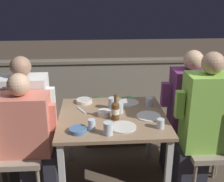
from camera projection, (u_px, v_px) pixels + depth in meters
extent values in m
plane|color=brown|center=(112.00, 180.00, 2.86)|extent=(16.00, 16.00, 0.00)
cube|color=gray|center=(105.00, 89.00, 4.20)|extent=(9.00, 0.14, 0.82)
cube|color=#706656|center=(105.00, 61.00, 4.05)|extent=(9.00, 0.18, 0.04)
cube|color=#937556|center=(112.00, 117.00, 2.61)|extent=(0.99, 0.91, 0.03)
cube|color=silver|center=(62.00, 179.00, 2.33)|extent=(0.05, 0.05, 0.69)
cube|color=silver|center=(168.00, 175.00, 2.39)|extent=(0.05, 0.05, 0.69)
cube|color=silver|center=(70.00, 132.00, 3.08)|extent=(0.05, 0.05, 0.69)
cube|color=silver|center=(150.00, 129.00, 3.14)|extent=(0.05, 0.05, 0.69)
cube|color=brown|center=(115.00, 130.00, 3.57)|extent=(0.74, 0.36, 0.28)
ellipsoid|color=#2D6633|center=(99.00, 110.00, 3.45)|extent=(0.33, 0.47, 0.31)
ellipsoid|color=#2D6633|center=(115.00, 110.00, 3.47)|extent=(0.33, 0.47, 0.31)
ellipsoid|color=#2D6633|center=(132.00, 109.00, 3.48)|extent=(0.33, 0.47, 0.31)
cube|color=gray|center=(19.00, 155.00, 2.52)|extent=(0.43, 0.43, 0.05)
cylinder|color=#7F705B|center=(7.00, 165.00, 2.76)|extent=(0.03, 0.03, 0.41)
cylinder|color=#7F705B|center=(46.00, 163.00, 2.78)|extent=(0.03, 0.03, 0.41)
cube|color=#282833|center=(41.00, 173.00, 2.60)|extent=(0.32, 0.23, 0.46)
cube|color=#E07A66|center=(24.00, 125.00, 2.42)|extent=(0.45, 0.26, 0.54)
cube|color=#E07A66|center=(52.00, 117.00, 2.41)|extent=(0.07, 0.07, 0.24)
sphere|color=tan|center=(19.00, 85.00, 2.29)|extent=(0.19, 0.19, 0.19)
cube|color=gray|center=(22.00, 139.00, 2.77)|extent=(0.43, 0.43, 0.05)
cylinder|color=#7F705B|center=(0.00, 171.00, 2.67)|extent=(0.03, 0.03, 0.41)
cylinder|color=#7F705B|center=(40.00, 169.00, 2.69)|extent=(0.03, 0.03, 0.41)
cylinder|color=#7F705B|center=(11.00, 149.00, 3.02)|extent=(0.03, 0.03, 0.41)
cylinder|color=#7F705B|center=(46.00, 148.00, 3.04)|extent=(0.03, 0.03, 0.41)
cube|color=#282833|center=(41.00, 156.00, 2.86)|extent=(0.31, 0.23, 0.46)
cube|color=white|center=(25.00, 108.00, 2.66)|extent=(0.44, 0.26, 0.62)
cube|color=white|center=(51.00, 100.00, 2.65)|extent=(0.07, 0.07, 0.24)
sphere|color=#99755B|center=(21.00, 67.00, 2.52)|extent=(0.19, 0.19, 0.19)
cube|color=gray|center=(209.00, 149.00, 2.60)|extent=(0.43, 0.43, 0.05)
cylinder|color=#7F705B|center=(181.00, 159.00, 2.84)|extent=(0.03, 0.03, 0.41)
cylinder|color=#7F705B|center=(217.00, 158.00, 2.87)|extent=(0.03, 0.03, 0.41)
cube|color=#282833|center=(189.00, 168.00, 2.66)|extent=(0.28, 0.23, 0.46)
cube|color=#8CCC4C|center=(207.00, 112.00, 2.46)|extent=(0.40, 0.26, 0.70)
cube|color=#8CCC4C|center=(180.00, 104.00, 2.42)|extent=(0.07, 0.07, 0.24)
sphere|color=tan|center=(213.00, 63.00, 2.31)|extent=(0.19, 0.19, 0.19)
cube|color=gray|center=(193.00, 132.00, 2.91)|extent=(0.43, 0.43, 0.05)
cube|color=gray|center=(214.00, 107.00, 2.82)|extent=(0.06, 0.43, 0.51)
cylinder|color=#7F705B|center=(178.00, 162.00, 2.80)|extent=(0.03, 0.03, 0.41)
cylinder|color=#7F705B|center=(215.00, 160.00, 2.83)|extent=(0.03, 0.03, 0.41)
cylinder|color=#7F705B|center=(169.00, 142.00, 3.15)|extent=(0.03, 0.03, 0.41)
cylinder|color=#7F705B|center=(201.00, 141.00, 3.17)|extent=(0.03, 0.03, 0.41)
cube|color=#282833|center=(175.00, 150.00, 2.97)|extent=(0.26, 0.23, 0.46)
cube|color=#6B2D66|center=(189.00, 101.00, 2.78)|extent=(0.37, 0.26, 0.65)
cube|color=#6B2D66|center=(165.00, 94.00, 2.74)|extent=(0.07, 0.07, 0.24)
sphere|color=tan|center=(194.00, 60.00, 2.63)|extent=(0.19, 0.19, 0.19)
cylinder|color=brown|center=(115.00, 112.00, 2.51)|extent=(0.07, 0.07, 0.15)
cylinder|color=beige|center=(115.00, 111.00, 2.51)|extent=(0.07, 0.07, 0.05)
cone|color=brown|center=(115.00, 103.00, 2.48)|extent=(0.07, 0.07, 0.03)
cylinder|color=brown|center=(115.00, 98.00, 2.46)|extent=(0.03, 0.03, 0.06)
cylinder|color=white|center=(149.00, 116.00, 2.58)|extent=(0.22, 0.22, 0.01)
cylinder|color=silver|center=(129.00, 103.00, 2.89)|extent=(0.21, 0.21, 0.01)
cylinder|color=silver|center=(123.00, 127.00, 2.39)|extent=(0.23, 0.23, 0.01)
cylinder|color=silver|center=(104.00, 113.00, 2.60)|extent=(0.12, 0.12, 0.05)
torus|color=silver|center=(104.00, 111.00, 2.59)|extent=(0.12, 0.12, 0.01)
cylinder|color=#4C709E|center=(78.00, 130.00, 2.31)|extent=(0.15, 0.15, 0.03)
torus|color=#4C709E|center=(78.00, 129.00, 2.30)|extent=(0.15, 0.15, 0.01)
cylinder|color=beige|center=(84.00, 101.00, 2.90)|extent=(0.17, 0.17, 0.03)
torus|color=beige|center=(84.00, 100.00, 2.89)|extent=(0.17, 0.17, 0.01)
cylinder|color=silver|center=(92.00, 125.00, 2.33)|extent=(0.06, 0.06, 0.09)
cylinder|color=silver|center=(108.00, 128.00, 2.26)|extent=(0.08, 0.08, 0.11)
cylinder|color=silver|center=(112.00, 103.00, 2.73)|extent=(0.08, 0.08, 0.11)
cylinder|color=silver|center=(119.00, 108.00, 2.66)|extent=(0.08, 0.08, 0.09)
cylinder|color=silver|center=(149.00, 102.00, 2.80)|extent=(0.07, 0.07, 0.09)
cylinder|color=silver|center=(161.00, 124.00, 2.36)|extent=(0.06, 0.06, 0.08)
cube|color=silver|center=(82.00, 110.00, 2.70)|extent=(0.10, 0.16, 0.01)
cylinder|color=#B2A899|center=(16.00, 140.00, 3.42)|extent=(0.29, 0.29, 0.18)
cylinder|color=#47331E|center=(15.00, 128.00, 3.36)|extent=(0.03, 0.03, 0.16)
ellipsoid|color=#2D6633|center=(12.00, 109.00, 3.27)|extent=(0.40, 0.40, 0.36)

